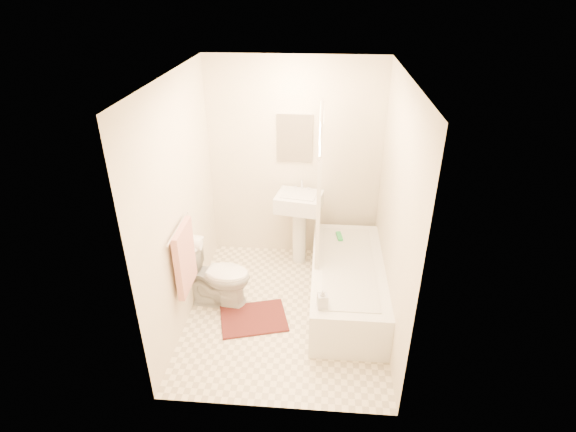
# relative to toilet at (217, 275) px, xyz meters

# --- Properties ---
(floor) EXTENTS (2.40, 2.40, 0.00)m
(floor) POSITION_rel_toilet_xyz_m (0.73, -0.10, -0.35)
(floor) COLOR beige
(floor) RESTS_ON ground
(ceiling) EXTENTS (2.40, 2.40, 0.00)m
(ceiling) POSITION_rel_toilet_xyz_m (0.73, -0.10, 2.05)
(ceiling) COLOR white
(ceiling) RESTS_ON ground
(wall_back) EXTENTS (2.00, 0.02, 2.40)m
(wall_back) POSITION_rel_toilet_xyz_m (0.73, 1.10, 0.85)
(wall_back) COLOR beige
(wall_back) RESTS_ON ground
(wall_left) EXTENTS (0.02, 2.40, 2.40)m
(wall_left) POSITION_rel_toilet_xyz_m (-0.27, -0.10, 0.85)
(wall_left) COLOR beige
(wall_left) RESTS_ON ground
(wall_right) EXTENTS (0.02, 2.40, 2.40)m
(wall_right) POSITION_rel_toilet_xyz_m (1.73, -0.10, 0.85)
(wall_right) COLOR beige
(wall_right) RESTS_ON ground
(mirror) EXTENTS (0.40, 0.03, 0.55)m
(mirror) POSITION_rel_toilet_xyz_m (0.73, 1.08, 1.15)
(mirror) COLOR white
(mirror) RESTS_ON wall_back
(curtain_rod) EXTENTS (0.03, 1.70, 0.03)m
(curtain_rod) POSITION_rel_toilet_xyz_m (1.03, -0.00, 1.65)
(curtain_rod) COLOR silver
(curtain_rod) RESTS_ON wall_back
(shower_curtain) EXTENTS (0.04, 0.80, 1.55)m
(shower_curtain) POSITION_rel_toilet_xyz_m (1.03, 0.40, 0.87)
(shower_curtain) COLOR silver
(shower_curtain) RESTS_ON curtain_rod
(towel_bar) EXTENTS (0.02, 0.60, 0.02)m
(towel_bar) POSITION_rel_toilet_xyz_m (-0.23, -0.35, 0.75)
(towel_bar) COLOR silver
(towel_bar) RESTS_ON wall_left
(towel) EXTENTS (0.06, 0.45, 0.66)m
(towel) POSITION_rel_toilet_xyz_m (-0.20, -0.35, 0.43)
(towel) COLOR #CC7266
(towel) RESTS_ON towel_bar
(toilet_paper) EXTENTS (0.11, 0.12, 0.12)m
(toilet_paper) POSITION_rel_toilet_xyz_m (-0.20, 0.02, 0.35)
(toilet_paper) COLOR white
(toilet_paper) RESTS_ON wall_left
(toilet) EXTENTS (0.75, 0.47, 0.70)m
(toilet) POSITION_rel_toilet_xyz_m (0.00, 0.00, 0.00)
(toilet) COLOR white
(toilet) RESTS_ON floor
(sink) EXTENTS (0.57, 0.49, 1.00)m
(sink) POSITION_rel_toilet_xyz_m (0.81, 0.85, 0.15)
(sink) COLOR silver
(sink) RESTS_ON floor
(bathtub) EXTENTS (0.74, 1.69, 0.48)m
(bathtub) POSITION_rel_toilet_xyz_m (1.36, 0.10, -0.11)
(bathtub) COLOR white
(bathtub) RESTS_ON floor
(bath_mat) EXTENTS (0.77, 0.65, 0.02)m
(bath_mat) POSITION_rel_toilet_xyz_m (0.41, -0.26, -0.34)
(bath_mat) COLOR #512821
(bath_mat) RESTS_ON floor
(soap_bottle) EXTENTS (0.11, 0.11, 0.20)m
(soap_bottle) POSITION_rel_toilet_xyz_m (1.10, -0.58, 0.23)
(soap_bottle) COLOR silver
(soap_bottle) RESTS_ON bathtub
(scrub_brush) EXTENTS (0.08, 0.18, 0.04)m
(scrub_brush) POSITION_rel_toilet_xyz_m (1.28, 0.64, 0.15)
(scrub_brush) COLOR green
(scrub_brush) RESTS_ON bathtub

